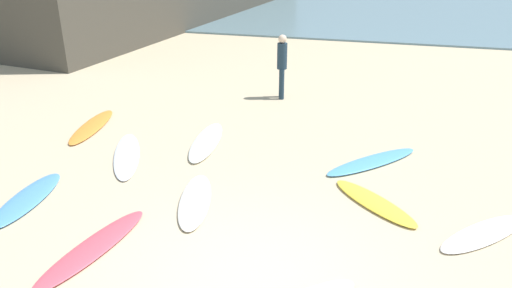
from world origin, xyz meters
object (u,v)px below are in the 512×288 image
Objects in this scene: surfboard_8 at (27,199)px; surfboard_9 at (484,233)px; surfboard_2 at (93,248)px; surfboard_6 at (195,201)px; beachgoer_mid at (282,63)px; surfboard_3 at (374,202)px; surfboard_0 at (372,162)px; surfboard_4 at (92,126)px; surfboard_1 at (206,141)px; surfboard_7 at (127,155)px.

surfboard_8 reaches higher than surfboard_9.
surfboard_6 reaches higher than surfboard_2.
beachgoer_mid reaches higher than surfboard_9.
surfboard_3 is 6.21m from surfboard_8.
surfboard_6 is (-2.98, -2.45, -0.00)m from surfboard_0.
surfboard_4 is 4.64m from surfboard_6.
surfboard_1 is 4.26m from surfboard_2.
surfboard_3 is 5.26m from surfboard_7.
surfboard_0 is at bearing 165.31° from surfboard_7.
surfboard_7 is (-2.12, 1.42, -0.01)m from surfboard_6.
surfboard_4 is 1.16× the size of surfboard_8.
surfboard_2 is at bearing 89.73° from surfboard_0.
beachgoer_mid is (4.00, 3.47, 0.99)m from surfboard_4.
surfboard_7 is 7.04m from surfboard_9.
surfboard_1 is 3.05m from surfboard_4.
surfboard_2 is 4.77m from surfboard_3.
surfboard_3 is 7.14m from surfboard_4.
surfboard_4 is (-2.79, 4.42, -0.00)m from surfboard_2.
surfboard_7 is (1.65, -1.29, -0.00)m from surfboard_4.
surfboard_3 is at bearing 42.01° from surfboard_2.
surfboard_1 is at bearing 41.96° from surfboard_0.
surfboard_1 is 0.99× the size of surfboard_2.
surfboard_2 reaches higher than surfboard_7.
surfboard_7 is at bearing 131.29° from surfboard_6.
surfboard_8 is (-2.93, -0.72, -0.00)m from surfboard_6.
surfboard_3 is (3.82, -1.77, -0.01)m from surfboard_1.
surfboard_3 and surfboard_6 have the same top height.
surfboard_9 is at bearing -12.12° from surfboard_6.
surfboard_9 is at bearing 29.33° from surfboard_2.
surfboard_6 is at bearing 135.15° from surfboard_4.
surfboard_6 is at bearing 98.77° from surfboard_1.
surfboard_2 is at bearing 83.90° from surfboard_7.
beachgoer_mid is at bearing -148.24° from surfboard_4.
surfboard_6 reaches higher than surfboard_4.
beachgoer_mid is (-4.59, 5.94, 1.00)m from surfboard_9.
surfboard_3 is 3.18m from surfboard_6.
surfboard_8 reaches higher than surfboard_7.
surfboard_1 is at bearing 91.00° from surfboard_6.
surfboard_2 is 6.12m from surfboard_9.
surfboard_2 is 3.33m from surfboard_7.
surfboard_0 is 4.74m from beachgoer_mid.
surfboard_0 reaches higher than surfboard_8.
surfboard_7 is 2.29m from surfboard_8.
surfboard_9 is at bearing 144.24° from surfboard_7.
beachgoer_mid is at bearing -108.89° from surfboard_3.
surfboard_3 is at bearing 155.00° from surfboard_4.
surfboard_6 is at bearing 7.71° from surfboard_8.
surfboard_1 is at bearing -167.47° from surfboard_7.
surfboard_0 is at bearing 22.11° from surfboard_8.
surfboard_0 is 3.70m from surfboard_1.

